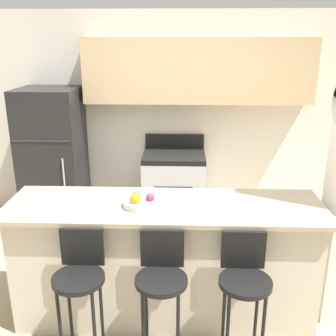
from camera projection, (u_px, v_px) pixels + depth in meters
ground_plane at (165, 313)px, 3.34m from camera, size 14.00×14.00×0.00m
wall_back at (183, 98)px, 4.80m from camera, size 5.60×0.38×2.55m
counter_bar at (165, 261)px, 3.18m from camera, size 2.46×0.71×1.01m
refrigerator at (53, 158)px, 4.77m from camera, size 0.70×0.71×1.68m
stove_range at (174, 188)px, 4.86m from camera, size 0.74×0.67×1.07m
bar_stool_left at (80, 279)px, 2.68m from camera, size 0.36×0.36×0.98m
bar_stool_mid at (162, 281)px, 2.67m from camera, size 0.36×0.36×0.98m
bar_stool_right at (244, 283)px, 2.65m from camera, size 0.36×0.36×0.98m
fruit_bowl at (141, 202)px, 2.97m from camera, size 0.28×0.28×0.12m
trash_bin at (99, 216)px, 4.72m from camera, size 0.28×0.28×0.38m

